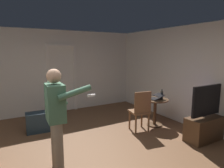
% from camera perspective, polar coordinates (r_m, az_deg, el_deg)
% --- Properties ---
extents(ground_plane, '(7.38, 7.38, 0.00)m').
position_cam_1_polar(ground_plane, '(3.58, -7.42, -22.86)').
color(ground_plane, brown).
extents(wall_back, '(6.29, 0.12, 2.55)m').
position_cam_1_polar(wall_back, '(6.36, -19.55, 3.17)').
color(wall_back, silver).
rests_on(wall_back, ground_plane).
extents(wall_right, '(0.12, 6.95, 2.55)m').
position_cam_1_polar(wall_right, '(5.10, 26.20, 1.34)').
color(wall_right, silver).
rests_on(wall_right, ground_plane).
extents(doorway_frame, '(0.93, 0.08, 2.13)m').
position_cam_1_polar(doorway_frame, '(6.42, -14.24, 2.99)').
color(doorway_frame, white).
rests_on(doorway_frame, ground_plane).
extents(tv_flatscreen, '(1.12, 0.40, 1.21)m').
position_cam_1_polar(tv_flatscreen, '(4.86, 25.85, -10.18)').
color(tv_flatscreen, '#4C331E').
rests_on(tv_flatscreen, ground_plane).
extents(side_table, '(0.66, 0.66, 0.70)m').
position_cam_1_polar(side_table, '(5.25, 12.29, -6.65)').
color(side_table, '#4C331E').
rests_on(side_table, ground_plane).
extents(laptop, '(0.42, 0.42, 0.15)m').
position_cam_1_polar(laptop, '(5.14, 12.57, -3.79)').
color(laptop, black).
rests_on(laptop, side_table).
extents(bottle_on_table, '(0.06, 0.06, 0.25)m').
position_cam_1_polar(bottle_on_table, '(5.20, 14.15, -3.08)').
color(bottle_on_table, '#222928').
rests_on(bottle_on_table, side_table).
extents(wooden_chair, '(0.48, 0.48, 0.99)m').
position_cam_1_polar(wooden_chair, '(4.77, 8.26, -7.28)').
color(wooden_chair, brown).
rests_on(wooden_chair, ground_plane).
extents(person_blue_shirt, '(0.69, 0.57, 1.65)m').
position_cam_1_polar(person_blue_shirt, '(3.25, -15.70, -8.14)').
color(person_blue_shirt, gray).
rests_on(person_blue_shirt, ground_plane).
extents(suitcase_dark, '(0.63, 0.37, 0.47)m').
position_cam_1_polar(suitcase_dark, '(5.13, -20.11, -10.20)').
color(suitcase_dark, '#1E2D38').
rests_on(suitcase_dark, ground_plane).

